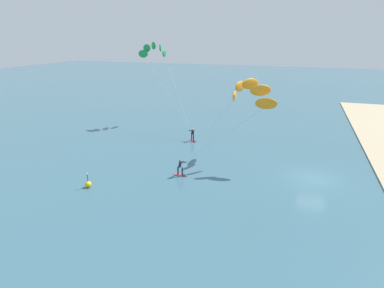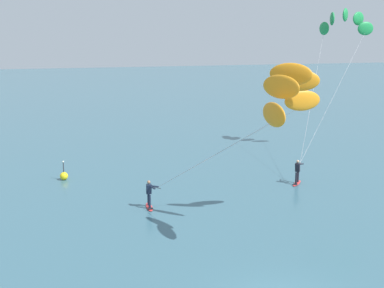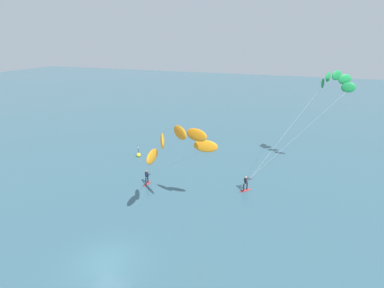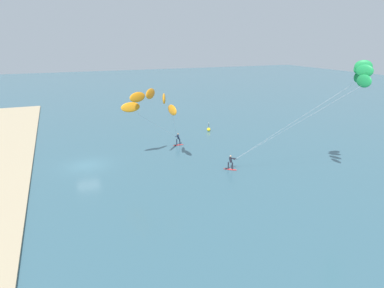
% 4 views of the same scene
% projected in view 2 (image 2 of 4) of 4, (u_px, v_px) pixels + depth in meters
% --- Properties ---
extents(kitesurfer_nearshore, '(10.43, 11.27, 11.99)m').
position_uv_depth(kitesurfer_nearshore, '(343.00, 28.00, 41.39)').
color(kitesurfer_nearshore, red).
rests_on(kitesurfer_nearshore, ground).
extents(kitesurfer_mid_water, '(9.12, 9.01, 8.77)m').
position_uv_depth(kitesurfer_mid_water, '(284.00, 95.00, 24.60)').
color(kitesurfer_mid_water, red).
rests_on(kitesurfer_mid_water, ground).
extents(marker_buoy, '(0.56, 0.56, 1.38)m').
position_uv_depth(marker_buoy, '(64.00, 176.00, 35.06)').
color(marker_buoy, yellow).
rests_on(marker_buoy, ground).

